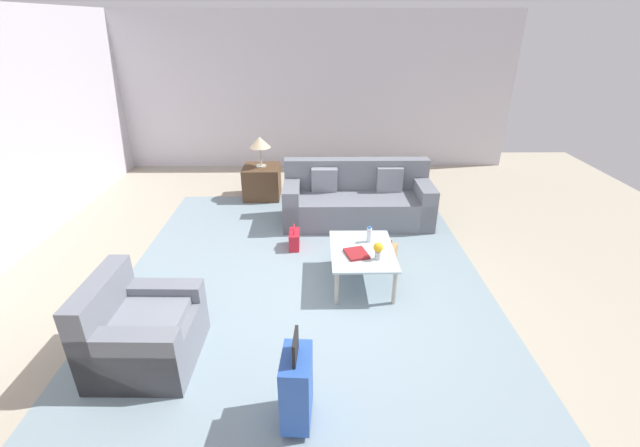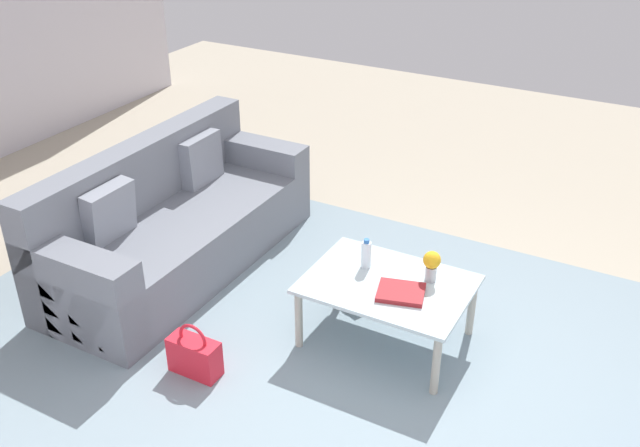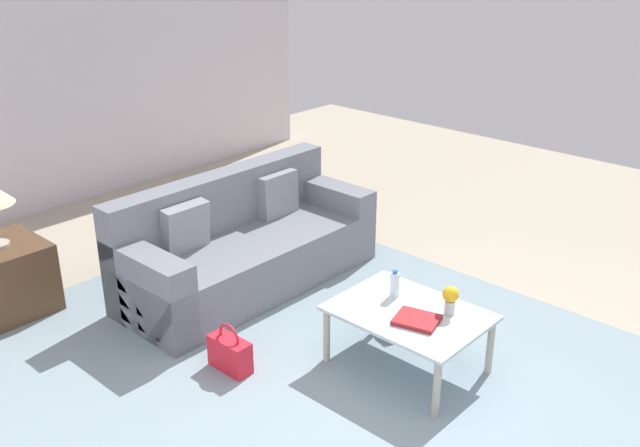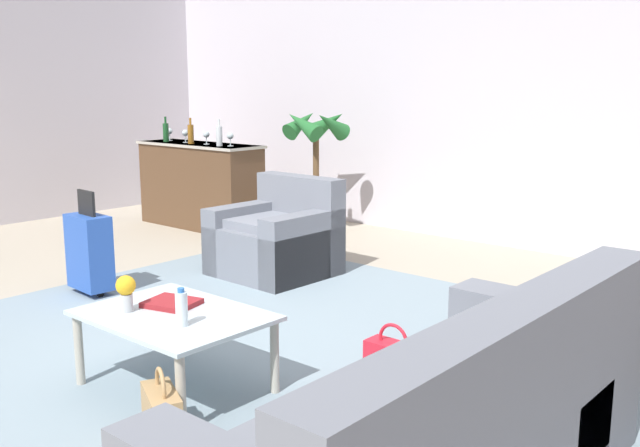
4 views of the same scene
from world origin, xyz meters
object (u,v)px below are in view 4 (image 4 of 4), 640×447
object	(u,v)px
wine_glass_right_of_centre	(206,135)
armchair	(279,241)
coffee_table	(174,322)
wine_glass_rightmost	(230,136)
water_bottle	(182,308)
wine_bottle_clear	(219,136)
flower_vase	(126,290)
wine_bottle_amber	(191,134)
bar_console	(200,184)
potted_palm	(316,166)
wine_bottle_green	(166,132)
wine_glass_left_of_centre	(185,133)
handbag_red	(393,362)
coffee_table_book	(172,303)
wine_glass_leftmost	(169,132)
handbag_tan	(162,413)
suitcase_blue	(89,251)

from	to	relation	value
wine_glass_right_of_centre	armchair	bearing A→B (deg)	-23.73
coffee_table	wine_glass_rightmost	world-z (taller)	wine_glass_rightmost
water_bottle	wine_bottle_clear	distance (m)	4.50
flower_vase	wine_bottle_amber	bearing A→B (deg)	136.34
wine_bottle_amber	bar_console	bearing A→B (deg)	80.97
armchair	wine_glass_right_of_centre	bearing A→B (deg)	156.27
armchair	coffee_table	size ratio (longest dim) A/B	0.94
wine_glass_right_of_centre	potted_palm	bearing A→B (deg)	30.41
flower_vase	wine_bottle_green	bearing A→B (deg)	140.12
armchair	wine_glass_left_of_centre	world-z (taller)	wine_glass_left_of_centre
wine_glass_right_of_centre	wine_bottle_green	xyz separation A→B (m)	(-0.68, -0.06, 0.01)
water_bottle	wine_bottle_clear	bearing A→B (deg)	136.11
armchair	wine_glass_left_of_centre	size ratio (longest dim) A/B	6.17
coffee_table	water_bottle	size ratio (longest dim) A/B	4.96
handbag_red	armchair	bearing A→B (deg)	148.69
handbag_red	potted_palm	distance (m)	4.24
armchair	handbag_red	xyz separation A→B (m)	(2.17, -1.32, -0.17)
wine_bottle_amber	handbag_red	size ratio (longest dim) A/B	0.84
wine_glass_right_of_centre	wine_glass_rightmost	distance (m)	0.39
coffee_table_book	handbag_red	world-z (taller)	coffee_table_book
wine_glass_leftmost	wine_glass_rightmost	bearing A→B (deg)	-2.69
coffee_table_book	wine_bottle_green	xyz separation A→B (m)	(-3.86, 2.92, 0.66)
wine_glass_right_of_centre	coffee_table	bearing A→B (deg)	-42.70
wine_glass_leftmost	potted_palm	bearing A→B (deg)	17.04
wine_bottle_clear	potted_palm	world-z (taller)	potted_palm
armchair	handbag_red	size ratio (longest dim) A/B	2.66
coffee_table_book	handbag_red	bearing A→B (deg)	22.15
armchair	wine_glass_rightmost	world-z (taller)	wine_glass_rightmost
wine_glass_leftmost	wine_glass_left_of_centre	bearing A→B (deg)	-9.44
coffee_table	wine_glass_rightmost	bearing A→B (deg)	133.56
coffee_table	wine_glass_rightmost	distance (m)	4.29
coffee_table_book	wine_glass_right_of_centre	distance (m)	4.40
coffee_table	flower_vase	world-z (taller)	flower_vase
bar_console	handbag_red	world-z (taller)	bar_console
coffee_table	wine_glass_leftmost	distance (m)	5.19
water_bottle	wine_bottle_amber	xyz separation A→B (m)	(-3.72, 3.10, 0.58)
wine_glass_rightmost	wine_bottle_green	distance (m)	1.07
wine_glass_left_of_centre	handbag_tan	world-z (taller)	wine_glass_left_of_centre
wine_glass_right_of_centre	potted_palm	distance (m)	1.32
coffee_table	water_bottle	world-z (taller)	water_bottle
flower_vase	potted_palm	bearing A→B (deg)	117.22
wine_bottle_clear	handbag_red	distance (m)	4.55
wine_glass_right_of_centre	wine_bottle_amber	size ratio (longest dim) A/B	0.51
water_bottle	wine_glass_right_of_centre	size ratio (longest dim) A/B	1.32
wine_glass_left_of_centre	wine_bottle_amber	size ratio (longest dim) A/B	0.51
flower_vase	water_bottle	bearing A→B (deg)	6.79
bar_console	handbag_red	xyz separation A→B (m)	(4.38, -2.25, -0.38)
coffee_table	wine_glass_left_of_centre	distance (m)	4.85
armchair	wine_glass_leftmost	world-z (taller)	wine_glass_leftmost
wine_glass_leftmost	suitcase_blue	bearing A→B (deg)	-49.32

